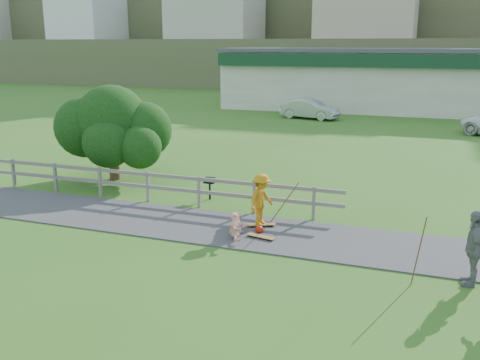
{
  "coord_description": "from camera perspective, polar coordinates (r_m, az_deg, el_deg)",
  "views": [
    {
      "loc": [
        5.36,
        -12.83,
        5.5
      ],
      "look_at": [
        -0.04,
        2.0,
        1.45
      ],
      "focal_mm": 40.0,
      "sensor_mm": 36.0,
      "label": 1
    }
  ],
  "objects": [
    {
      "name": "bbq",
      "position": [
        19.34,
        -3.24,
        -0.92
      ],
      "size": [
        0.39,
        0.31,
        0.81
      ],
      "primitive_type": null,
      "rotation": [
        0.0,
        0.0,
        -0.07
      ],
      "color": "black",
      "rests_on": "ground"
    },
    {
      "name": "helmet",
      "position": [
        15.96,
        2.07,
        -5.32
      ],
      "size": [
        0.24,
        0.24,
        0.24
      ],
      "primitive_type": "sphere",
      "color": "#AA200A",
      "rests_on": "ground"
    },
    {
      "name": "path",
      "position": [
        16.25,
        -0.48,
        -5.32
      ],
      "size": [
        34.0,
        3.0,
        0.04
      ],
      "primitive_type": "cube",
      "color": "#38383B",
      "rests_on": "ground"
    },
    {
      "name": "fence",
      "position": [
        19.56,
        -11.38,
        -0.04
      ],
      "size": [
        15.05,
        0.1,
        1.1
      ],
      "color": "#666259",
      "rests_on": "ground"
    },
    {
      "name": "spectator_b",
      "position": [
        13.56,
        23.68,
        -6.66
      ],
      "size": [
        0.48,
        1.08,
        1.82
      ],
      "primitive_type": "imported",
      "rotation": [
        0.0,
        0.0,
        4.75
      ],
      "color": "slate",
      "rests_on": "ground"
    },
    {
      "name": "strip_mall",
      "position": [
        47.88,
        18.63,
        10.15
      ],
      "size": [
        32.5,
        10.75,
        5.1
      ],
      "color": "#BBB4A4",
      "rests_on": "ground"
    },
    {
      "name": "ground",
      "position": [
        14.95,
        -2.51,
        -7.21
      ],
      "size": [
        260.0,
        260.0,
        0.0
      ],
      "primitive_type": "plane",
      "color": "#2F611B",
      "rests_on": "ground"
    },
    {
      "name": "longboard_rider",
      "position": [
        16.5,
        2.26,
        -4.92
      ],
      "size": [
        0.91,
        0.6,
        0.1
      ],
      "primitive_type": null,
      "rotation": [
        0.0,
        0.0,
        0.46
      ],
      "color": "olive",
      "rests_on": "ground"
    },
    {
      "name": "skater_rider",
      "position": [
        16.27,
        2.29,
        -2.43
      ],
      "size": [
        0.88,
        1.16,
        1.59
      ],
      "primitive_type": "imported",
      "rotation": [
        0.0,
        0.0,
        1.26
      ],
      "color": "#B87511",
      "rests_on": "ground"
    },
    {
      "name": "pole_rider",
      "position": [
        16.46,
        4.71,
        -2.07
      ],
      "size": [
        0.03,
        0.03,
        1.7
      ],
      "primitive_type": "cylinder",
      "color": "brown",
      "rests_on": "ground"
    },
    {
      "name": "pole_spec_left",
      "position": [
        13.05,
        18.52,
        -7.23
      ],
      "size": [
        0.03,
        0.03,
        1.72
      ],
      "primitive_type": "cylinder",
      "color": "brown",
      "rests_on": "ground"
    },
    {
      "name": "skater_fallen",
      "position": [
        15.76,
        -0.4,
        -4.81
      ],
      "size": [
        1.78,
        1.0,
        0.64
      ],
      "primitive_type": "imported",
      "rotation": [
        0.0,
        0.0,
        0.36
      ],
      "color": "tan",
      "rests_on": "ground"
    },
    {
      "name": "car_silver",
      "position": [
        40.62,
        7.44,
        7.52
      ],
      "size": [
        4.66,
        2.5,
        1.46
      ],
      "primitive_type": "imported",
      "rotation": [
        0.0,
        0.0,
        1.34
      ],
      "color": "#B1B4B9",
      "rests_on": "ground"
    },
    {
      "name": "tree",
      "position": [
        22.53,
        -13.4,
        4.23
      ],
      "size": [
        4.73,
        4.73,
        3.36
      ],
      "primitive_type": null,
      "color": "black",
      "rests_on": "ground"
    },
    {
      "name": "longboard_fallen",
      "position": [
        15.52,
        2.26,
        -6.19
      ],
      "size": [
        0.87,
        0.36,
        0.09
      ],
      "primitive_type": null,
      "rotation": [
        0.0,
        0.0,
        -0.19
      ],
      "color": "olive",
      "rests_on": "ground"
    }
  ]
}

